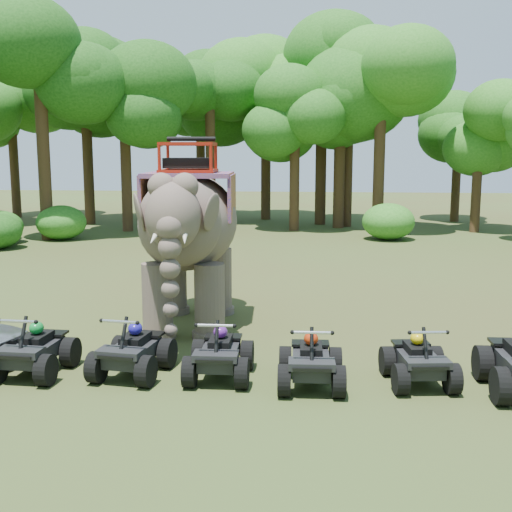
{
  "coord_description": "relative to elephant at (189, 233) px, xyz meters",
  "views": [
    {
      "loc": [
        1.43,
        -12.84,
        4.21
      ],
      "look_at": [
        0.0,
        1.2,
        1.9
      ],
      "focal_mm": 45.0,
      "sensor_mm": 36.0,
      "label": 1
    }
  ],
  "objects": [
    {
      "name": "ground",
      "position": [
        1.72,
        -2.2,
        -2.26
      ],
      "size": [
        110.0,
        110.0,
        0.0
      ],
      "primitive_type": "plane",
      "color": "#47381E",
      "rests_on": "ground"
    },
    {
      "name": "elephant",
      "position": [
        0.0,
        0.0,
        0.0
      ],
      "size": [
        2.74,
        5.54,
        4.53
      ],
      "primitive_type": null,
      "rotation": [
        0.0,
        0.0,
        0.07
      ],
      "color": "brown",
      "rests_on": "ground"
    },
    {
      "name": "atv_0",
      "position": [
        -2.25,
        -3.79,
        -1.65
      ],
      "size": [
        1.27,
        1.7,
        1.22
      ],
      "primitive_type": null,
      "rotation": [
        0.0,
        0.0,
        -0.04
      ],
      "color": "black",
      "rests_on": "ground"
    },
    {
      "name": "atv_1",
      "position": [
        -0.37,
        -3.64,
        -1.65
      ],
      "size": [
        1.4,
        1.79,
        1.22
      ],
      "primitive_type": null,
      "rotation": [
        0.0,
        0.0,
        -0.13
      ],
      "color": "black",
      "rests_on": "ground"
    },
    {
      "name": "atv_2",
      "position": [
        1.3,
        -3.63,
        -1.67
      ],
      "size": [
        1.22,
        1.64,
        1.19
      ],
      "primitive_type": null,
      "rotation": [
        0.0,
        0.0,
        0.03
      ],
      "color": "black",
      "rests_on": "ground"
    },
    {
      "name": "atv_3",
      "position": [
        3.01,
        -3.89,
        -1.67
      ],
      "size": [
        1.23,
        1.65,
        1.19
      ],
      "primitive_type": null,
      "rotation": [
        0.0,
        0.0,
        0.04
      ],
      "color": "black",
      "rests_on": "ground"
    },
    {
      "name": "atv_4",
      "position": [
        4.96,
        -3.58,
        -1.69
      ],
      "size": [
        1.33,
        1.69,
        1.15
      ],
      "primitive_type": null,
      "rotation": [
        0.0,
        0.0,
        0.13
      ],
      "color": "black",
      "rests_on": "ground"
    },
    {
      "name": "tree_0",
      "position": [
        1.72,
        19.28,
        1.51
      ],
      "size": [
        5.29,
        5.29,
        7.55
      ],
      "primitive_type": null,
      "color": "#195114",
      "rests_on": "ground"
    },
    {
      "name": "tree_1",
      "position": [
        6.11,
        19.07,
        2.48
      ],
      "size": [
        6.65,
        6.65,
        9.5
      ],
      "primitive_type": null,
      "color": "#195114",
      "rests_on": "ground"
    },
    {
      "name": "tree_2",
      "position": [
        11.2,
        19.5,
        1.04
      ],
      "size": [
        4.63,
        4.63,
        6.61
      ],
      "primitive_type": null,
      "color": "#195114",
      "rests_on": "ground"
    },
    {
      "name": "tree_25",
      "position": [
        -9.93,
        14.41,
        2.56
      ],
      "size": [
        6.76,
        6.76,
        9.66
      ],
      "primitive_type": null,
      "color": "#195114",
      "rests_on": "ground"
    },
    {
      "name": "tree_26",
      "position": [
        -7.11,
        18.13,
        2.04
      ],
      "size": [
        6.03,
        6.03,
        8.61
      ],
      "primitive_type": null,
      "color": "#195114",
      "rests_on": "ground"
    },
    {
      "name": "tree_27",
      "position": [
        -3.0,
        20.46,
        1.79
      ],
      "size": [
        5.67,
        5.67,
        8.1
      ],
      "primitive_type": null,
      "color": "#195114",
      "rests_on": "ground"
    },
    {
      "name": "tree_28",
      "position": [
        11.19,
        24.66,
        1.32
      ],
      "size": [
        5.02,
        5.02,
        7.17
      ],
      "primitive_type": null,
      "color": "#195114",
      "rests_on": "ground"
    },
    {
      "name": "tree_29",
      "position": [
        4.6,
        21.45,
        1.83
      ],
      "size": [
        5.73,
        5.73,
        8.18
      ],
      "primitive_type": null,
      "color": "#195114",
      "rests_on": "ground"
    },
    {
      "name": "tree_30",
      "position": [
        -4.68,
        26.44,
        2.22
      ],
      "size": [
        6.28,
        6.28,
        8.98
      ],
      "primitive_type": null,
      "color": "#195114",
      "rests_on": "ground"
    },
    {
      "name": "tree_32",
      "position": [
        -0.3,
        24.88,
        2.67
      ],
      "size": [
        6.91,
        6.91,
        9.87
      ],
      "primitive_type": null,
      "color": "#195114",
      "rests_on": "ground"
    },
    {
      "name": "tree_33",
      "position": [
        4.11,
        20.79,
        2.93
      ],
      "size": [
        7.27,
        7.27,
        10.38
      ],
      "primitive_type": null,
      "color": "#195114",
      "rests_on": "ground"
    },
    {
      "name": "tree_34",
      "position": [
        -10.3,
        21.19,
        2.58
      ],
      "size": [
        6.78,
        6.78,
        9.69
      ],
      "primitive_type": null,
      "color": "#195114",
      "rests_on": "ground"
    },
    {
      "name": "tree_35",
      "position": [
        -16.38,
        24.46,
        2.2
      ],
      "size": [
        6.25,
        6.25,
        8.93
      ],
      "primitive_type": null,
      "color": "#195114",
      "rests_on": "ground"
    },
    {
      "name": "tree_37",
      "position": [
        3.1,
        22.42,
        3.19
      ],
      "size": [
        7.63,
        7.63,
        10.9
      ],
      "primitive_type": null,
      "color": "#195114",
      "rests_on": "ground"
    }
  ]
}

